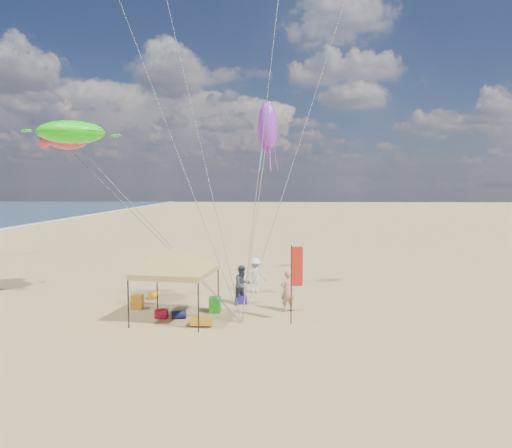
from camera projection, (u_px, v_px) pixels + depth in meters
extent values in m
plane|color=tan|center=(253.00, 327.00, 18.65)|extent=(280.00, 280.00, 0.00)
cylinder|color=black|center=(157.00, 288.00, 21.40)|extent=(0.06, 0.06, 1.98)
cylinder|color=black|center=(218.00, 291.00, 20.86)|extent=(0.06, 0.06, 1.98)
cylinder|color=black|center=(128.00, 304.00, 18.50)|extent=(0.06, 0.06, 1.98)
cylinder|color=black|center=(198.00, 308.00, 17.96)|extent=(0.06, 0.06, 1.98)
cube|color=#A28B48|center=(176.00, 272.00, 19.58)|extent=(3.46, 3.46, 0.24)
pyramid|color=#A28B48|center=(175.00, 246.00, 19.49)|extent=(5.93, 5.93, 0.99)
cylinder|color=black|center=(291.00, 285.00, 19.03)|extent=(0.04, 0.04, 3.33)
cube|color=red|center=(297.00, 266.00, 19.00)|extent=(0.49, 0.10, 1.67)
cube|color=red|center=(162.00, 314.00, 19.96)|extent=(0.54, 0.38, 0.38)
cube|color=#2113A1|center=(241.00, 300.00, 22.37)|extent=(0.54, 0.38, 0.38)
cylinder|color=#0D0F39|center=(179.00, 315.00, 19.85)|extent=(0.69, 0.54, 0.36)
cylinder|color=#FFA80E|center=(154.00, 295.00, 23.43)|extent=(0.54, 0.69, 0.36)
cube|color=#1F8C19|center=(215.00, 305.00, 20.87)|extent=(0.50, 0.50, 0.70)
cube|color=orange|center=(137.00, 302.00, 21.43)|extent=(0.50, 0.50, 0.70)
cube|color=gray|center=(208.00, 321.00, 19.12)|extent=(0.34, 0.30, 0.28)
cube|color=orange|center=(202.00, 321.00, 18.80)|extent=(0.90, 0.50, 0.24)
imported|color=tan|center=(287.00, 291.00, 20.96)|extent=(0.84, 0.74, 1.93)
imported|color=#353D49|center=(242.00, 285.00, 22.21)|extent=(1.19, 1.16, 1.93)
imported|color=silver|center=(255.00, 275.00, 24.63)|extent=(1.31, 0.85, 1.90)
ellipsoid|color=#1BF510|center=(71.00, 132.00, 21.34)|extent=(3.46, 2.94, 1.04)
ellipsoid|color=#FF355B|center=(68.00, 141.00, 22.81)|extent=(2.17, 1.58, 0.87)
ellipsoid|color=purple|center=(268.00, 127.00, 25.48)|extent=(1.30, 1.30, 2.86)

